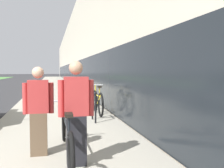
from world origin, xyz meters
name	(u,v)px	position (x,y,z in m)	size (l,w,h in m)	color
sidewalk_slab	(54,87)	(5.12, 21.00, 0.07)	(3.44, 70.00, 0.15)	#A39E8E
storefront_facade	(106,55)	(11.88, 29.00, 3.57)	(10.01, 70.00, 7.16)	beige
tandem_bicycle	(66,136)	(5.15, 1.13, 0.52)	(0.52, 2.73, 0.87)	black
person_rider	(76,113)	(5.28, 0.78, 0.96)	(0.55, 0.21, 1.61)	black
person_bystander	(39,111)	(4.69, 1.40, 0.92)	(0.52, 0.20, 1.53)	brown
bike_rack_hoop	(94,103)	(6.09, 4.00, 0.66)	(0.05, 0.60, 0.84)	black
cruiser_bike_nearest	(98,102)	(6.40, 5.13, 0.55)	(0.52, 1.82, 0.97)	black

